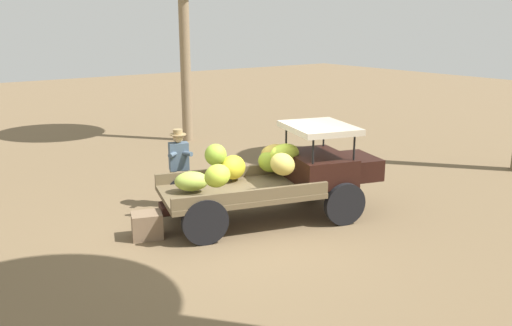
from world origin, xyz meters
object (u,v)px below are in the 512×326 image
farmer (179,163)px  wooden_crate (147,225)px  loose_banana_bunch (248,183)px  truck (282,174)px

farmer → wooden_crate: 1.88m
wooden_crate → loose_banana_bunch: 3.30m
wooden_crate → loose_banana_bunch: bearing=20.7°
truck → farmer: truck is taller
wooden_crate → loose_banana_bunch: size_ratio=0.98×
loose_banana_bunch → truck: bearing=-102.7°
farmer → loose_banana_bunch: size_ratio=3.03×
truck → farmer: (-1.39, 1.74, 0.06)m
truck → farmer: bearing=144.8°
farmer → loose_banana_bunch: (1.79, 0.02, -0.77)m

